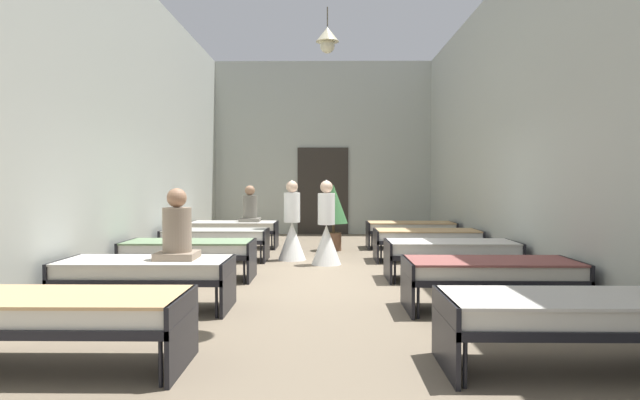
{
  "coord_description": "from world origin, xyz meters",
  "views": [
    {
      "loc": [
        0.1,
        -7.84,
        1.44
      ],
      "look_at": [
        0.0,
        0.31,
        1.17
      ],
      "focal_mm": 29.94,
      "sensor_mm": 36.0,
      "label": 1
    }
  ],
  "objects_px": {
    "bed_right_row_3": "(427,237)",
    "potted_plant": "(333,209)",
    "bed_right_row_4": "(410,228)",
    "bed_right_row_0": "(568,314)",
    "patient_seated_secondary": "(177,233)",
    "bed_left_row_4": "(234,228)",
    "bed_right_row_1": "(491,272)",
    "bed_left_row_0": "(62,312)",
    "bed_right_row_2": "(451,250)",
    "bed_left_row_1": "(146,271)",
    "bed_left_row_2": "(189,250)",
    "patient_seated_primary": "(250,208)",
    "nurse_near_aisle": "(326,234)",
    "bed_left_row_3": "(216,237)",
    "nurse_mid_aisle": "(292,231)"
  },
  "relations": [
    {
      "from": "bed_left_row_0",
      "to": "bed_left_row_4",
      "type": "xyz_separation_m",
      "value": [
        0.0,
        7.6,
        0.0
      ]
    },
    {
      "from": "bed_right_row_2",
      "to": "nurse_near_aisle",
      "type": "relative_size",
      "value": 1.28
    },
    {
      "from": "bed_right_row_4",
      "to": "bed_right_row_3",
      "type": "bearing_deg",
      "value": -90.0
    },
    {
      "from": "bed_left_row_2",
      "to": "patient_seated_primary",
      "type": "relative_size",
      "value": 2.37
    },
    {
      "from": "bed_right_row_2",
      "to": "patient_seated_primary",
      "type": "xyz_separation_m",
      "value": [
        -3.52,
        3.84,
        0.43
      ]
    },
    {
      "from": "bed_left_row_1",
      "to": "bed_left_row_2",
      "type": "height_order",
      "value": "same"
    },
    {
      "from": "patient_seated_secondary",
      "to": "potted_plant",
      "type": "distance_m",
      "value": 5.57
    },
    {
      "from": "nurse_near_aisle",
      "to": "patient_seated_secondary",
      "type": "xyz_separation_m",
      "value": [
        -1.68,
        -3.34,
        0.34
      ]
    },
    {
      "from": "bed_right_row_1",
      "to": "bed_right_row_4",
      "type": "distance_m",
      "value": 5.7
    },
    {
      "from": "bed_right_row_3",
      "to": "bed_right_row_4",
      "type": "bearing_deg",
      "value": 90.0
    },
    {
      "from": "bed_left_row_4",
      "to": "bed_left_row_0",
      "type": "bearing_deg",
      "value": -90.0
    },
    {
      "from": "bed_right_row_1",
      "to": "bed_right_row_4",
      "type": "height_order",
      "value": "same"
    },
    {
      "from": "nurse_near_aisle",
      "to": "patient_seated_primary",
      "type": "xyz_separation_m",
      "value": [
        -1.68,
        2.38,
        0.34
      ]
    },
    {
      "from": "bed_right_row_2",
      "to": "bed_right_row_4",
      "type": "relative_size",
      "value": 1.0
    },
    {
      "from": "bed_right_row_3",
      "to": "potted_plant",
      "type": "distance_m",
      "value": 2.29
    },
    {
      "from": "bed_left_row_0",
      "to": "bed_left_row_4",
      "type": "bearing_deg",
      "value": 90.0
    },
    {
      "from": "bed_right_row_0",
      "to": "bed_right_row_3",
      "type": "bearing_deg",
      "value": 90.0
    },
    {
      "from": "patient_seated_primary",
      "to": "potted_plant",
      "type": "relative_size",
      "value": 0.57
    },
    {
      "from": "bed_left_row_3",
      "to": "patient_seated_primary",
      "type": "xyz_separation_m",
      "value": [
        0.35,
        1.94,
        0.43
      ]
    },
    {
      "from": "bed_left_row_2",
      "to": "patient_seated_secondary",
      "type": "relative_size",
      "value": 2.37
    },
    {
      "from": "nurse_near_aisle",
      "to": "bed_left_row_3",
      "type": "bearing_deg",
      "value": -35.17
    },
    {
      "from": "bed_left_row_4",
      "to": "bed_right_row_3",
      "type": "bearing_deg",
      "value": -26.15
    },
    {
      "from": "bed_right_row_4",
      "to": "nurse_mid_aisle",
      "type": "relative_size",
      "value": 1.28
    },
    {
      "from": "bed_right_row_3",
      "to": "potted_plant",
      "type": "xyz_separation_m",
      "value": [
        -1.69,
        1.48,
        0.45
      ]
    },
    {
      "from": "bed_right_row_3",
      "to": "bed_left_row_4",
      "type": "height_order",
      "value": "same"
    },
    {
      "from": "bed_right_row_2",
      "to": "patient_seated_secondary",
      "type": "relative_size",
      "value": 2.37
    },
    {
      "from": "bed_right_row_2",
      "to": "patient_seated_primary",
      "type": "relative_size",
      "value": 2.37
    },
    {
      "from": "bed_right_row_0",
      "to": "bed_left_row_2",
      "type": "xyz_separation_m",
      "value": [
        -3.87,
        3.8,
        0.0
      ]
    },
    {
      "from": "bed_right_row_1",
      "to": "patient_seated_primary",
      "type": "xyz_separation_m",
      "value": [
        -3.52,
        5.74,
        0.43
      ]
    },
    {
      "from": "bed_right_row_2",
      "to": "nurse_near_aisle",
      "type": "bearing_deg",
      "value": 141.5
    },
    {
      "from": "bed_left_row_3",
      "to": "patient_seated_secondary",
      "type": "relative_size",
      "value": 2.37
    },
    {
      "from": "patient_seated_primary",
      "to": "patient_seated_secondary",
      "type": "bearing_deg",
      "value": -90.0
    },
    {
      "from": "nurse_near_aisle",
      "to": "patient_seated_primary",
      "type": "height_order",
      "value": "nurse_near_aisle"
    },
    {
      "from": "bed_right_row_0",
      "to": "bed_right_row_3",
      "type": "distance_m",
      "value": 5.7
    },
    {
      "from": "nurse_near_aisle",
      "to": "potted_plant",
      "type": "height_order",
      "value": "nurse_near_aisle"
    },
    {
      "from": "bed_right_row_3",
      "to": "nurse_near_aisle",
      "type": "relative_size",
      "value": 1.28
    },
    {
      "from": "bed_right_row_0",
      "to": "patient_seated_secondary",
      "type": "relative_size",
      "value": 2.37
    },
    {
      "from": "bed_right_row_0",
      "to": "bed_left_row_2",
      "type": "height_order",
      "value": "same"
    },
    {
      "from": "bed_right_row_0",
      "to": "bed_right_row_4",
      "type": "distance_m",
      "value": 7.6
    },
    {
      "from": "bed_left_row_3",
      "to": "nurse_mid_aisle",
      "type": "distance_m",
      "value": 1.4
    },
    {
      "from": "bed_left_row_2",
      "to": "nurse_mid_aisle",
      "type": "relative_size",
      "value": 1.28
    },
    {
      "from": "bed_right_row_0",
      "to": "bed_left_row_1",
      "type": "relative_size",
      "value": 1.0
    },
    {
      "from": "patient_seated_secondary",
      "to": "patient_seated_primary",
      "type": "bearing_deg",
      "value": 90.0
    },
    {
      "from": "bed_left_row_1",
      "to": "bed_right_row_3",
      "type": "xyz_separation_m",
      "value": [
        3.87,
        3.8,
        0.0
      ]
    },
    {
      "from": "bed_right_row_1",
      "to": "patient_seated_secondary",
      "type": "relative_size",
      "value": 2.37
    },
    {
      "from": "nurse_near_aisle",
      "to": "potted_plant",
      "type": "relative_size",
      "value": 1.07
    },
    {
      "from": "bed_left_row_1",
      "to": "bed_left_row_2",
      "type": "distance_m",
      "value": 1.9
    },
    {
      "from": "nurse_mid_aisle",
      "to": "patient_seated_secondary",
      "type": "relative_size",
      "value": 1.86
    },
    {
      "from": "bed_left_row_4",
      "to": "bed_right_row_4",
      "type": "xyz_separation_m",
      "value": [
        3.87,
        0.0,
        0.0
      ]
    },
    {
      "from": "bed_left_row_2",
      "to": "bed_right_row_4",
      "type": "bearing_deg",
      "value": 44.48
    }
  ]
}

